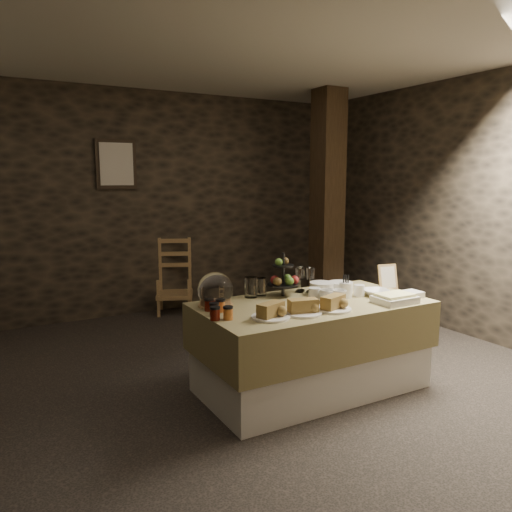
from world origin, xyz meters
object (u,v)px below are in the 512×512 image
timber_column (327,204)px  fruit_stand (284,279)px  chair (173,280)px  buffet_table (312,339)px

timber_column → fruit_stand: bearing=-136.1°
chair → timber_column: bearing=-5.3°
buffet_table → timber_column: timber_column is taller
chair → buffet_table: bearing=-62.9°
timber_column → chair: bearing=150.9°
buffet_table → fruit_stand: fruit_stand is taller
buffet_table → timber_column: (1.45, 1.74, 0.91)m
chair → fruit_stand: bearing=-64.4°
buffet_table → chair: chair is taller
fruit_stand → timber_column: bearing=43.9°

